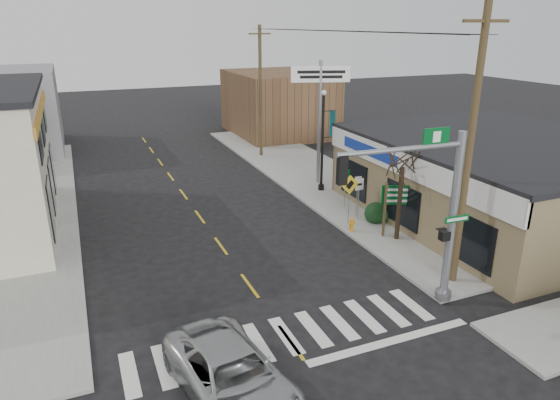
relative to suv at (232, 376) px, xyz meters
name	(u,v)px	position (x,y,z in m)	size (l,w,h in m)	color
ground	(291,342)	(2.50, 1.70, -0.73)	(140.00, 140.00, 0.00)	black
sidewalk_right	(339,190)	(11.50, 14.70, -0.66)	(6.00, 38.00, 0.13)	gray
sidewalk_left	(12,235)	(-6.50, 14.70, -0.66)	(6.00, 38.00, 0.13)	gray
center_line	(221,246)	(2.50, 9.70, -0.72)	(0.12, 56.00, 0.01)	gold
crosswalk	(286,335)	(2.50, 2.10, -0.72)	(11.00, 2.20, 0.01)	silver
thrift_store	(499,181)	(17.00, 7.70, 1.27)	(12.00, 14.00, 4.00)	olive
bldg_distant_right	(278,103)	(14.50, 31.70, 2.07)	(8.00, 10.00, 5.60)	brown
suv	(232,376)	(0.00, 0.00, 0.00)	(2.42, 5.25, 1.46)	#A8ACAD
traffic_signal_pole	(437,204)	(7.94, 1.84, 3.23)	(5.08, 0.39, 6.43)	gray
guide_sign	(397,200)	(10.53, 7.54, 1.13)	(1.52, 0.13, 2.66)	#4E3E24
fire_hydrant	(352,224)	(8.80, 8.62, -0.22)	(0.22, 0.22, 0.71)	orange
ped_crossing_sign	(350,190)	(9.15, 9.56, 1.17)	(1.00, 0.07, 2.57)	gray
lamp_post	(324,133)	(10.44, 14.95, 2.87)	(0.78, 0.61, 5.99)	black
dance_center_sign	(320,93)	(10.88, 16.39, 5.00)	(3.55, 0.22, 7.54)	gray
bare_tree	(404,154)	(10.32, 7.05, 3.51)	(2.61, 2.61, 5.23)	black
shrub_front	(481,239)	(13.00, 4.55, -0.08)	(1.39, 1.39, 1.04)	#193816
shrub_back	(376,213)	(10.59, 9.30, -0.17)	(1.15, 1.15, 0.86)	black
utility_pole_near	(469,149)	(10.00, 2.82, 4.70)	(1.80, 0.27, 10.33)	#432A1D
utility_pole_far	(260,91)	(10.00, 24.31, 4.27)	(1.65, 0.25, 9.50)	#3F331C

